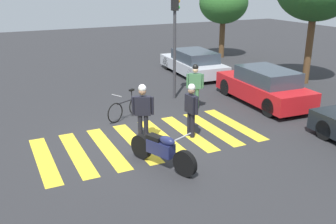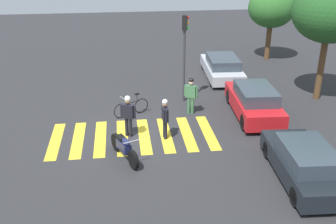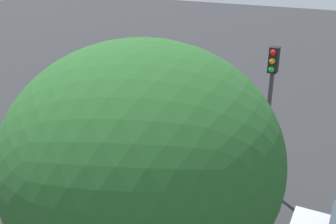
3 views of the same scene
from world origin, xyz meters
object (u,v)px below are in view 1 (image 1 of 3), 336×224
at_px(police_motorcycle, 162,150).
at_px(leaning_bicycle, 126,108).
at_px(officer_by_motorcycle, 191,107).
at_px(car_silver_sedan, 193,63).
at_px(car_red_convertible, 264,86).
at_px(traffic_light_pole, 175,29).
at_px(pedestrian_bystander, 195,83).
at_px(officer_on_foot, 143,109).

xyz_separation_m(police_motorcycle, leaning_bicycle, (-3.91, 0.42, -0.08)).
xyz_separation_m(officer_by_motorcycle, car_silver_sedan, (-7.26, 4.21, -0.36)).
height_order(car_red_convertible, traffic_light_pole, traffic_light_pole).
xyz_separation_m(pedestrian_bystander, car_silver_sedan, (-4.92, 2.73, -0.38)).
bearing_deg(car_red_convertible, officer_by_motorcycle, -67.91).
height_order(officer_on_foot, car_red_convertible, officer_on_foot).
height_order(police_motorcycle, car_silver_sedan, car_silver_sedan).
distance_m(officer_by_motorcycle, car_red_convertible, 4.65).
height_order(officer_by_motorcycle, traffic_light_pole, traffic_light_pole).
distance_m(police_motorcycle, car_silver_sedan, 10.53).
distance_m(leaning_bicycle, pedestrian_bystander, 2.81).
xyz_separation_m(leaning_bicycle, traffic_light_pole, (-1.46, 2.68, 2.47)).
bearing_deg(car_red_convertible, pedestrian_bystander, -101.93).
bearing_deg(pedestrian_bystander, car_red_convertible, 78.07).
bearing_deg(car_red_convertible, car_silver_sedan, -179.05).
height_order(police_motorcycle, officer_by_motorcycle, officer_by_motorcycle).
bearing_deg(car_silver_sedan, officer_by_motorcycle, -30.07).
relative_size(officer_on_foot, car_red_convertible, 0.40).
height_order(pedestrian_bystander, traffic_light_pole, traffic_light_pole).
bearing_deg(officer_on_foot, leaning_bicycle, 174.61).
relative_size(police_motorcycle, pedestrian_bystander, 1.21).
bearing_deg(officer_on_foot, traffic_light_pole, 140.91).
distance_m(leaning_bicycle, officer_on_foot, 2.18).
height_order(police_motorcycle, traffic_light_pole, traffic_light_pole).
relative_size(police_motorcycle, car_silver_sedan, 0.45).
bearing_deg(car_red_convertible, police_motorcycle, -61.81).
distance_m(leaning_bicycle, officer_by_motorcycle, 2.82).
bearing_deg(car_silver_sedan, police_motorcycle, -34.04).
bearing_deg(leaning_bicycle, officer_by_motorcycle, 27.41).
bearing_deg(police_motorcycle, traffic_light_pole, 150.02).
relative_size(car_red_convertible, traffic_light_pole, 1.06).
relative_size(officer_on_foot, officer_by_motorcycle, 1.04).
distance_m(officer_by_motorcycle, traffic_light_pole, 4.56).
bearing_deg(police_motorcycle, officer_by_motorcycle, 130.92).
relative_size(leaning_bicycle, officer_by_motorcycle, 0.94).
relative_size(pedestrian_bystander, car_silver_sedan, 0.37).
distance_m(officer_by_motorcycle, car_silver_sedan, 8.40).
distance_m(officer_by_motorcycle, pedestrian_bystander, 2.77).
height_order(police_motorcycle, officer_on_foot, officer_on_foot).
xyz_separation_m(car_red_convertible, traffic_light_pole, (-2.16, -2.89, 2.17)).
relative_size(leaning_bicycle, car_silver_sedan, 0.34).
bearing_deg(leaning_bicycle, pedestrian_bystander, 87.80).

